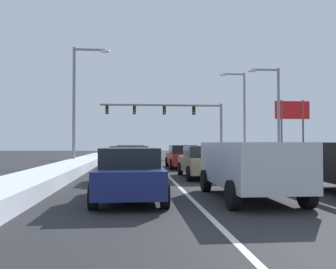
{
  "coord_description": "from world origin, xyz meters",
  "views": [
    {
      "loc": [
        -3.38,
        -4.06,
        1.65
      ],
      "look_at": [
        -0.92,
        22.42,
        2.28
      ],
      "focal_mm": 38.61,
      "sensor_mm": 36.0,
      "label": 1
    }
  ],
  "objects_px": {
    "sedan_red_center_lane_third": "(183,156)",
    "sedan_maroon_left_lane_third": "(131,157)",
    "suv_silver_center_lane_nearest": "(249,164)",
    "roadside_sign_right": "(292,117)",
    "sedan_tan_center_lane_second": "(203,162)",
    "sedan_white_right_lane_second": "(267,160)",
    "sedan_navy_left_lane_nearest": "(130,173)",
    "street_lamp_right_mid": "(274,106)",
    "sedan_charcoal_left_lane_second": "(129,162)",
    "suv_gray_right_lane_third": "(233,152)",
    "street_lamp_left_mid": "(79,95)",
    "street_lamp_right_far": "(241,108)",
    "traffic_light_gantry": "(176,115)"
  },
  "relations": [
    {
      "from": "sedan_red_center_lane_third",
      "to": "sedan_maroon_left_lane_third",
      "type": "bearing_deg",
      "value": -174.77
    },
    {
      "from": "suv_silver_center_lane_nearest",
      "to": "roadside_sign_right",
      "type": "distance_m",
      "value": 23.46
    },
    {
      "from": "sedan_tan_center_lane_second",
      "to": "sedan_white_right_lane_second",
      "type": "bearing_deg",
      "value": 16.83
    },
    {
      "from": "sedan_navy_left_lane_nearest",
      "to": "street_lamp_right_mid",
      "type": "relative_size",
      "value": 0.59
    },
    {
      "from": "sedan_red_center_lane_third",
      "to": "sedan_charcoal_left_lane_second",
      "type": "bearing_deg",
      "value": -115.77
    },
    {
      "from": "suv_gray_right_lane_third",
      "to": "sedan_red_center_lane_third",
      "type": "height_order",
      "value": "suv_gray_right_lane_third"
    },
    {
      "from": "suv_gray_right_lane_third",
      "to": "street_lamp_left_mid",
      "type": "xyz_separation_m",
      "value": [
        -10.97,
        1.63,
        4.11
      ]
    },
    {
      "from": "sedan_navy_left_lane_nearest",
      "to": "street_lamp_right_mid",
      "type": "height_order",
      "value": "street_lamp_right_mid"
    },
    {
      "from": "street_lamp_left_mid",
      "to": "roadside_sign_right",
      "type": "xyz_separation_m",
      "value": [
        18.11,
        4.49,
        -1.11
      ]
    },
    {
      "from": "sedan_red_center_lane_third",
      "to": "sedan_charcoal_left_lane_second",
      "type": "xyz_separation_m",
      "value": [
        -3.4,
        -7.04,
        0.0
      ]
    },
    {
      "from": "street_lamp_right_far",
      "to": "traffic_light_gantry",
      "type": "bearing_deg",
      "value": 137.38
    },
    {
      "from": "sedan_red_center_lane_third",
      "to": "street_lamp_right_far",
      "type": "xyz_separation_m",
      "value": [
        7.51,
        11.73,
        4.41
      ]
    },
    {
      "from": "sedan_maroon_left_lane_third",
      "to": "street_lamp_left_mid",
      "type": "height_order",
      "value": "street_lamp_left_mid"
    },
    {
      "from": "sedan_navy_left_lane_nearest",
      "to": "roadside_sign_right",
      "type": "distance_m",
      "value": 25.13
    },
    {
      "from": "street_lamp_right_far",
      "to": "roadside_sign_right",
      "type": "distance_m",
      "value": 5.57
    },
    {
      "from": "sedan_navy_left_lane_nearest",
      "to": "sedan_red_center_lane_third",
      "type": "bearing_deg",
      "value": 75.79
    },
    {
      "from": "sedan_tan_center_lane_second",
      "to": "street_lamp_right_mid",
      "type": "height_order",
      "value": "street_lamp_right_mid"
    },
    {
      "from": "sedan_white_right_lane_second",
      "to": "sedan_red_center_lane_third",
      "type": "bearing_deg",
      "value": 123.54
    },
    {
      "from": "sedan_navy_left_lane_nearest",
      "to": "traffic_light_gantry",
      "type": "height_order",
      "value": "traffic_light_gantry"
    },
    {
      "from": "sedan_tan_center_lane_second",
      "to": "sedan_maroon_left_lane_third",
      "type": "relative_size",
      "value": 1.0
    },
    {
      "from": "suv_gray_right_lane_third",
      "to": "sedan_maroon_left_lane_third",
      "type": "xyz_separation_m",
      "value": [
        -7.16,
        -1.67,
        -0.25
      ]
    },
    {
      "from": "suv_silver_center_lane_nearest",
      "to": "sedan_red_center_lane_third",
      "type": "relative_size",
      "value": 1.09
    },
    {
      "from": "traffic_light_gantry",
      "to": "roadside_sign_right",
      "type": "bearing_deg",
      "value": -46.13
    },
    {
      "from": "sedan_maroon_left_lane_third",
      "to": "roadside_sign_right",
      "type": "distance_m",
      "value": 16.6
    },
    {
      "from": "sedan_tan_center_lane_second",
      "to": "sedan_charcoal_left_lane_second",
      "type": "relative_size",
      "value": 1.0
    },
    {
      "from": "sedan_charcoal_left_lane_second",
      "to": "street_lamp_left_mid",
      "type": "distance_m",
      "value": 11.58
    },
    {
      "from": "sedan_tan_center_lane_second",
      "to": "roadside_sign_right",
      "type": "bearing_deg",
      "value": 52.46
    },
    {
      "from": "suv_silver_center_lane_nearest",
      "to": "street_lamp_right_mid",
      "type": "relative_size",
      "value": 0.64
    },
    {
      "from": "sedan_tan_center_lane_second",
      "to": "roadside_sign_right",
      "type": "relative_size",
      "value": 0.82
    },
    {
      "from": "traffic_light_gantry",
      "to": "sedan_navy_left_lane_nearest",
      "type": "bearing_deg",
      "value": -99.05
    },
    {
      "from": "sedan_maroon_left_lane_third",
      "to": "street_lamp_left_mid",
      "type": "relative_size",
      "value": 0.52
    },
    {
      "from": "sedan_navy_left_lane_nearest",
      "to": "street_lamp_left_mid",
      "type": "distance_m",
      "value": 17.03
    },
    {
      "from": "sedan_white_right_lane_second",
      "to": "sedan_tan_center_lane_second",
      "type": "bearing_deg",
      "value": -163.17
    },
    {
      "from": "suv_gray_right_lane_third",
      "to": "suv_silver_center_lane_nearest",
      "type": "bearing_deg",
      "value": -103.78
    },
    {
      "from": "suv_silver_center_lane_nearest",
      "to": "street_lamp_right_mid",
      "type": "xyz_separation_m",
      "value": [
        7.78,
        17.56,
        3.61
      ]
    },
    {
      "from": "sedan_red_center_lane_third",
      "to": "street_lamp_right_mid",
      "type": "xyz_separation_m",
      "value": [
        7.99,
        4.37,
        3.87
      ]
    },
    {
      "from": "suv_gray_right_lane_third",
      "to": "traffic_light_gantry",
      "type": "relative_size",
      "value": 0.35
    },
    {
      "from": "suv_silver_center_lane_nearest",
      "to": "street_lamp_right_far",
      "type": "xyz_separation_m",
      "value": [
        7.3,
        24.92,
        4.16
      ]
    },
    {
      "from": "sedan_tan_center_lane_second",
      "to": "sedan_navy_left_lane_nearest",
      "type": "xyz_separation_m",
      "value": [
        -3.38,
        -6.4,
        0.0
      ]
    },
    {
      "from": "sedan_tan_center_lane_second",
      "to": "roadside_sign_right",
      "type": "distance_m",
      "value": 18.06
    },
    {
      "from": "sedan_charcoal_left_lane_second",
      "to": "roadside_sign_right",
      "type": "relative_size",
      "value": 0.82
    },
    {
      "from": "suv_silver_center_lane_nearest",
      "to": "sedan_tan_center_lane_second",
      "type": "height_order",
      "value": "suv_silver_center_lane_nearest"
    },
    {
      "from": "sedan_charcoal_left_lane_second",
      "to": "traffic_light_gantry",
      "type": "bearing_deg",
      "value": 78.54
    },
    {
      "from": "sedan_maroon_left_lane_third",
      "to": "street_lamp_right_mid",
      "type": "xyz_separation_m",
      "value": [
        11.38,
        4.68,
        3.87
      ]
    },
    {
      "from": "sedan_red_center_lane_third",
      "to": "sedan_navy_left_lane_nearest",
      "type": "height_order",
      "value": "same"
    },
    {
      "from": "suv_silver_center_lane_nearest",
      "to": "traffic_light_gantry",
      "type": "height_order",
      "value": "traffic_light_gantry"
    },
    {
      "from": "suv_gray_right_lane_third",
      "to": "suv_silver_center_lane_nearest",
      "type": "xyz_separation_m",
      "value": [
        -3.57,
        -14.54,
        0.0
      ]
    },
    {
      "from": "suv_silver_center_lane_nearest",
      "to": "sedan_navy_left_lane_nearest",
      "type": "distance_m",
      "value": 3.51
    },
    {
      "from": "suv_gray_right_lane_third",
      "to": "street_lamp_right_far",
      "type": "relative_size",
      "value": 0.56
    },
    {
      "from": "sedan_tan_center_lane_second",
      "to": "sedan_navy_left_lane_nearest",
      "type": "height_order",
      "value": "same"
    }
  ]
}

